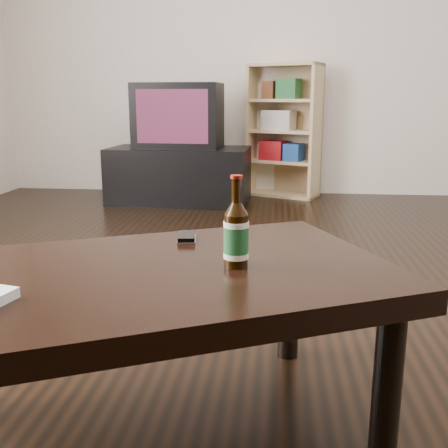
# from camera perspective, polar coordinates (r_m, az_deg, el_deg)

# --- Properties ---
(floor) EXTENTS (5.00, 6.00, 0.01)m
(floor) POSITION_cam_1_polar(r_m,az_deg,el_deg) (2.02, 5.49, -11.79)
(floor) COLOR black
(floor) RESTS_ON ground
(wall_back) EXTENTS (5.00, 0.02, 2.70)m
(wall_back) POSITION_cam_1_polar(r_m,az_deg,el_deg) (4.86, 6.12, 19.34)
(wall_back) COLOR beige
(wall_back) RESTS_ON ground
(tv_stand) EXTENTS (1.17, 0.63, 0.46)m
(tv_stand) POSITION_cam_1_polar(r_m,az_deg,el_deg) (4.40, -4.85, 5.33)
(tv_stand) COLOR black
(tv_stand) RESTS_ON floor
(tv) EXTENTS (0.71, 0.47, 0.52)m
(tv) POSITION_cam_1_polar(r_m,az_deg,el_deg) (4.36, -4.98, 11.66)
(tv) COLOR black
(tv) RESTS_ON tv_stand
(bookshelf) EXTENTS (0.68, 0.49, 1.14)m
(bookshelf) POSITION_cam_1_polar(r_m,az_deg,el_deg) (4.70, 6.56, 10.29)
(bookshelf) COLOR tan
(bookshelf) RESTS_ON floor
(coffee_table) EXTENTS (1.38, 1.13, 0.45)m
(coffee_table) POSITION_cam_1_polar(r_m,az_deg,el_deg) (1.31, -8.19, -7.42)
(coffee_table) COLOR black
(coffee_table) RESTS_ON floor
(beer_bottle) EXTENTS (0.07, 0.07, 0.23)m
(beer_bottle) POSITION_cam_1_polar(r_m,az_deg,el_deg) (1.28, 1.33, -1.22)
(beer_bottle) COLOR black
(beer_bottle) RESTS_ON coffee_table
(phone) EXTENTS (0.07, 0.11, 0.02)m
(phone) POSITION_cam_1_polar(r_m,az_deg,el_deg) (1.55, -4.09, -1.46)
(phone) COLOR #B5B4B7
(phone) RESTS_ON coffee_table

